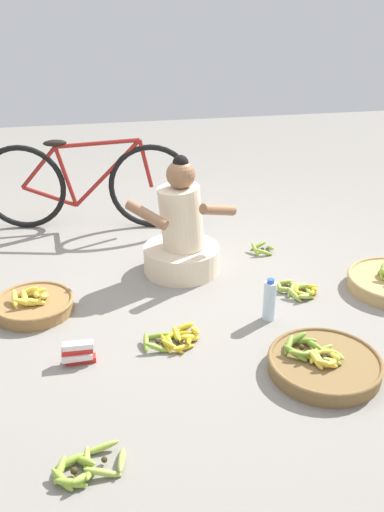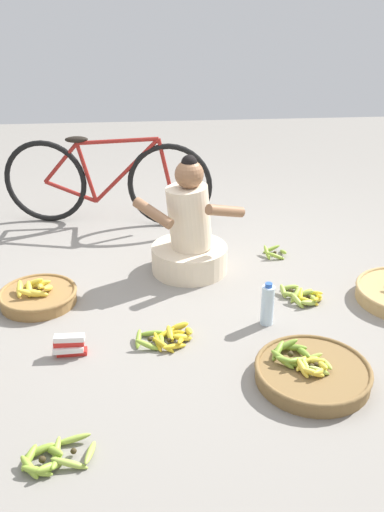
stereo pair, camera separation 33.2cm
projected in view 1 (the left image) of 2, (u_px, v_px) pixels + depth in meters
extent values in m
plane|color=gray|center=(186.00, 291.00, 3.68)|extent=(10.00, 10.00, 0.00)
cylinder|color=beige|center=(181.00, 259.00, 3.91)|extent=(0.52, 0.52, 0.18)
cylinder|color=beige|center=(181.00, 218.00, 3.78)|extent=(0.33, 0.29, 0.45)
sphere|color=#8C6042|center=(181.00, 175.00, 3.65)|extent=(0.19, 0.19, 0.19)
sphere|color=black|center=(181.00, 163.00, 3.62)|extent=(0.10, 0.10, 0.10)
cylinder|color=#8C6042|center=(147.00, 215.00, 3.60)|extent=(0.27, 0.26, 0.16)
cylinder|color=#8C6042|center=(218.00, 210.00, 3.68)|extent=(0.29, 0.23, 0.16)
torus|color=black|center=(23.00, 187.00, 4.50)|extent=(0.68, 0.17, 0.68)
torus|color=black|center=(152.00, 187.00, 4.51)|extent=(0.68, 0.17, 0.68)
cylinder|color=maroon|center=(107.00, 173.00, 4.46)|extent=(0.55, 0.13, 0.55)
cylinder|color=maroon|center=(66.00, 177.00, 4.46)|extent=(0.15, 0.06, 0.49)
cylinder|color=maroon|center=(97.00, 143.00, 4.35)|extent=(0.65, 0.15, 0.08)
cylinder|color=maroon|center=(50.00, 196.00, 4.53)|extent=(0.42, 0.11, 0.18)
cylinder|color=maroon|center=(39.00, 167.00, 4.43)|extent=(0.31, 0.09, 0.35)
cylinder|color=maroon|center=(146.00, 164.00, 4.43)|extent=(0.12, 0.05, 0.38)
ellipsoid|color=black|center=(55.00, 143.00, 4.34)|extent=(0.18, 0.08, 0.05)
cylinder|color=brown|center=(324.00, 366.00, 2.91)|extent=(0.57, 0.57, 0.07)
torus|color=brown|center=(325.00, 360.00, 2.89)|extent=(0.59, 0.59, 0.02)
ellipsoid|color=#9EB747|center=(337.00, 355.00, 2.90)|extent=(0.05, 0.13, 0.05)
ellipsoid|color=#9EB747|center=(322.00, 350.00, 2.93)|extent=(0.13, 0.05, 0.06)
ellipsoid|color=#9EB747|center=(319.00, 358.00, 2.86)|extent=(0.05, 0.13, 0.06)
ellipsoid|color=#9EB747|center=(332.00, 361.00, 2.83)|extent=(0.12, 0.03, 0.08)
sphere|color=#382D19|center=(328.00, 356.00, 2.88)|extent=(0.03, 0.03, 0.03)
ellipsoid|color=olive|center=(312.00, 344.00, 2.97)|extent=(0.07, 0.16, 0.07)
ellipsoid|color=olive|center=(302.00, 341.00, 3.00)|extent=(0.15, 0.10, 0.06)
ellipsoid|color=olive|center=(295.00, 340.00, 3.00)|extent=(0.16, 0.06, 0.09)
ellipsoid|color=olive|center=(289.00, 345.00, 2.97)|extent=(0.11, 0.15, 0.07)
ellipsoid|color=olive|center=(295.00, 353.00, 2.90)|extent=(0.12, 0.14, 0.07)
ellipsoid|color=olive|center=(303.00, 355.00, 2.88)|extent=(0.16, 0.08, 0.07)
ellipsoid|color=olive|center=(311.00, 353.00, 2.89)|extent=(0.15, 0.10, 0.08)
sphere|color=#382D19|center=(302.00, 347.00, 2.94)|extent=(0.03, 0.03, 0.03)
ellipsoid|color=yellow|center=(333.00, 356.00, 2.88)|extent=(0.05, 0.12, 0.07)
ellipsoid|color=yellow|center=(325.00, 352.00, 2.91)|extent=(0.12, 0.08, 0.06)
ellipsoid|color=yellow|center=(319.00, 353.00, 2.91)|extent=(0.12, 0.05, 0.05)
ellipsoid|color=yellow|center=(314.00, 356.00, 2.89)|extent=(0.10, 0.11, 0.05)
ellipsoid|color=yellow|center=(316.00, 360.00, 2.84)|extent=(0.06, 0.12, 0.07)
ellipsoid|color=yellow|center=(328.00, 364.00, 2.82)|extent=(0.12, 0.04, 0.07)
ellipsoid|color=yellow|center=(334.00, 362.00, 2.83)|extent=(0.12, 0.10, 0.06)
sphere|color=#382D19|center=(324.00, 358.00, 2.86)|extent=(0.03, 0.03, 0.03)
cylinder|color=olive|center=(34.00, 306.00, 3.44)|extent=(0.47, 0.47, 0.08)
torus|color=olive|center=(34.00, 301.00, 3.42)|extent=(0.48, 0.48, 0.02)
ellipsoid|color=yellow|center=(45.00, 296.00, 3.41)|extent=(0.06, 0.14, 0.09)
ellipsoid|color=yellow|center=(36.00, 292.00, 3.46)|extent=(0.14, 0.04, 0.07)
ellipsoid|color=yellow|center=(25.00, 298.00, 3.39)|extent=(0.06, 0.14, 0.08)
ellipsoid|color=yellow|center=(34.00, 302.00, 3.36)|extent=(0.14, 0.04, 0.07)
sphere|color=#382D19|center=(35.00, 297.00, 3.41)|extent=(0.03, 0.03, 0.03)
ellipsoid|color=yellow|center=(36.00, 295.00, 3.42)|extent=(0.06, 0.15, 0.09)
ellipsoid|color=yellow|center=(28.00, 292.00, 3.46)|extent=(0.15, 0.06, 0.09)
ellipsoid|color=yellow|center=(15.00, 298.00, 3.38)|extent=(0.05, 0.15, 0.08)
ellipsoid|color=yellow|center=(26.00, 302.00, 3.34)|extent=(0.15, 0.05, 0.08)
sphere|color=#382D19|center=(26.00, 298.00, 3.40)|extent=(0.03, 0.03, 0.03)
ellipsoid|color=#8CAD38|center=(383.00, 271.00, 3.68)|extent=(0.11, 0.15, 0.10)
ellipsoid|color=#8CAD38|center=(270.00, 248.00, 4.22)|extent=(0.04, 0.14, 0.07)
ellipsoid|color=#8CAD38|center=(258.00, 246.00, 4.26)|extent=(0.14, 0.06, 0.07)
ellipsoid|color=#8CAD38|center=(255.00, 249.00, 4.19)|extent=(0.05, 0.14, 0.08)
ellipsoid|color=#8CAD38|center=(264.00, 252.00, 4.15)|extent=(0.14, 0.05, 0.07)
sphere|color=#382D19|center=(263.00, 249.00, 4.21)|extent=(0.03, 0.03, 0.03)
ellipsoid|color=#8CAD38|center=(169.00, 340.00, 3.14)|extent=(0.04, 0.14, 0.06)
ellipsoid|color=#8CAD38|center=(158.00, 336.00, 3.18)|extent=(0.15, 0.06, 0.06)
ellipsoid|color=#8CAD38|center=(146.00, 342.00, 3.12)|extent=(0.05, 0.15, 0.07)
ellipsoid|color=#8CAD38|center=(157.00, 348.00, 3.06)|extent=(0.14, 0.06, 0.08)
sphere|color=#382D19|center=(158.00, 342.00, 3.12)|extent=(0.03, 0.03, 0.03)
ellipsoid|color=yellow|center=(195.00, 331.00, 3.20)|extent=(0.05, 0.13, 0.08)
ellipsoid|color=yellow|center=(184.00, 327.00, 3.24)|extent=(0.13, 0.04, 0.08)
ellipsoid|color=yellow|center=(177.00, 335.00, 3.18)|extent=(0.05, 0.13, 0.07)
ellipsoid|color=yellow|center=(190.00, 338.00, 3.15)|extent=(0.13, 0.07, 0.08)
sphere|color=#382D19|center=(186.00, 333.00, 3.19)|extent=(0.04, 0.04, 0.04)
ellipsoid|color=gold|center=(189.00, 341.00, 3.12)|extent=(0.06, 0.15, 0.08)
ellipsoid|color=gold|center=(180.00, 334.00, 3.18)|extent=(0.15, 0.09, 0.08)
ellipsoid|color=gold|center=(170.00, 336.00, 3.17)|extent=(0.14, 0.09, 0.06)
ellipsoid|color=gold|center=(166.00, 344.00, 3.10)|extent=(0.06, 0.15, 0.07)
ellipsoid|color=gold|center=(173.00, 347.00, 3.07)|extent=(0.14, 0.10, 0.08)
ellipsoid|color=gold|center=(184.00, 347.00, 3.08)|extent=(0.15, 0.09, 0.06)
sphere|color=#382D19|center=(177.00, 341.00, 3.13)|extent=(0.03, 0.03, 0.03)
ellipsoid|color=#9EB747|center=(122.00, 459.00, 2.36)|extent=(0.06, 0.16, 0.06)
ellipsoid|color=#9EB747|center=(101.00, 448.00, 2.42)|extent=(0.16, 0.05, 0.06)
ellipsoid|color=#9EB747|center=(87.00, 462.00, 2.35)|extent=(0.04, 0.16, 0.06)
ellipsoid|color=#9EB747|center=(103.00, 472.00, 2.29)|extent=(0.16, 0.05, 0.07)
sphere|color=#382D19|center=(104.00, 460.00, 2.35)|extent=(0.03, 0.03, 0.03)
ellipsoid|color=#8CAD38|center=(89.00, 470.00, 2.30)|extent=(0.05, 0.14, 0.06)
ellipsoid|color=#8CAD38|center=(85.00, 461.00, 2.34)|extent=(0.12, 0.12, 0.08)
ellipsoid|color=#8CAD38|center=(69.00, 462.00, 2.35)|extent=(0.14, 0.08, 0.06)
ellipsoid|color=#8CAD38|center=(60.00, 470.00, 2.31)|extent=(0.08, 0.14, 0.06)
ellipsoid|color=#8CAD38|center=(62.00, 480.00, 2.26)|extent=(0.11, 0.13, 0.06)
ellipsoid|color=#8CAD38|center=(71.00, 483.00, 2.25)|extent=(0.14, 0.06, 0.06)
ellipsoid|color=#8CAD38|center=(84.00, 477.00, 2.26)|extent=(0.13, 0.11, 0.08)
sphere|color=#382D19|center=(74.00, 471.00, 2.30)|extent=(0.03, 0.03, 0.03)
ellipsoid|color=#9EB747|center=(293.00, 285.00, 3.71)|extent=(0.04, 0.12, 0.05)
ellipsoid|color=#9EB747|center=(284.00, 282.00, 3.75)|extent=(0.12, 0.05, 0.05)
ellipsoid|color=#9EB747|center=(279.00, 286.00, 3.68)|extent=(0.04, 0.12, 0.07)
ellipsoid|color=#9EB747|center=(287.00, 290.00, 3.65)|extent=(0.12, 0.05, 0.06)
sphere|color=#382D19|center=(286.00, 286.00, 3.70)|extent=(0.03, 0.03, 0.03)
ellipsoid|color=yellow|center=(314.00, 289.00, 3.65)|extent=(0.03, 0.13, 0.08)
ellipsoid|color=yellow|center=(309.00, 287.00, 3.68)|extent=(0.11, 0.11, 0.07)
ellipsoid|color=yellow|center=(299.00, 287.00, 3.68)|extent=(0.13, 0.08, 0.06)
ellipsoid|color=yellow|center=(296.00, 290.00, 3.65)|extent=(0.07, 0.13, 0.07)
ellipsoid|color=yellow|center=(298.00, 293.00, 3.62)|extent=(0.06, 0.13, 0.05)
ellipsoid|color=yellow|center=(305.00, 295.00, 3.59)|extent=(0.13, 0.07, 0.06)
ellipsoid|color=yellow|center=(314.00, 292.00, 3.61)|extent=(0.11, 0.11, 0.07)
sphere|color=#382D19|center=(305.00, 291.00, 3.64)|extent=(0.03, 0.03, 0.03)
ellipsoid|color=#9EB747|center=(309.00, 292.00, 3.63)|extent=(0.04, 0.13, 0.06)
ellipsoid|color=#9EB747|center=(299.00, 288.00, 3.66)|extent=(0.14, 0.07, 0.08)
ellipsoid|color=#9EB747|center=(291.00, 290.00, 3.64)|extent=(0.11, 0.12, 0.08)
ellipsoid|color=#9EB747|center=(294.00, 295.00, 3.58)|extent=(0.09, 0.13, 0.08)
ellipsoid|color=#9EB747|center=(306.00, 296.00, 3.57)|extent=(0.14, 0.07, 0.07)
sphere|color=#382D19|center=(300.00, 293.00, 3.61)|extent=(0.03, 0.03, 0.03)
cylinder|color=silver|center=(269.00, 301.00, 3.33)|extent=(0.08, 0.08, 0.24)
cylinder|color=#2D59B7|center=(271.00, 281.00, 3.27)|extent=(0.04, 0.04, 0.02)
cube|color=red|center=(81.00, 359.00, 2.99)|extent=(0.16, 0.05, 0.03)
cube|color=white|center=(77.00, 357.00, 2.96)|extent=(0.16, 0.06, 0.03)
cube|color=red|center=(77.00, 350.00, 2.97)|extent=(0.16, 0.05, 0.03)
cube|color=white|center=(78.00, 345.00, 2.95)|extent=(0.16, 0.05, 0.03)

